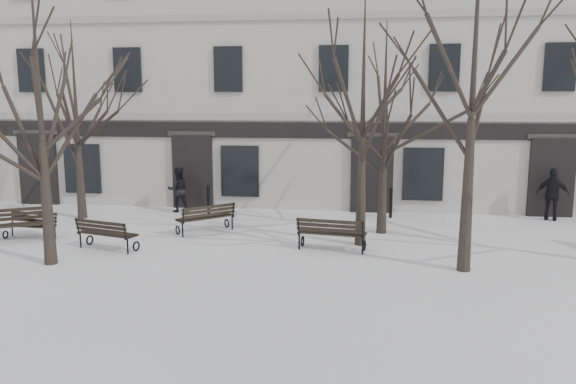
% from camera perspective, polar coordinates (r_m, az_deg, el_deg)
% --- Properties ---
extents(ground, '(100.00, 100.00, 0.00)m').
position_cam_1_polar(ground, '(14.37, -5.16, -7.99)').
color(ground, white).
rests_on(ground, ground).
extents(building, '(40.40, 10.20, 11.40)m').
position_cam_1_polar(building, '(26.53, 0.74, 12.11)').
color(building, '#B3AFA6').
rests_on(building, ground).
extents(tree_1, '(5.34, 5.34, 7.63)m').
position_cam_1_polar(tree_1, '(15.60, -24.06, 10.39)').
color(tree_1, black).
rests_on(tree_1, ground).
extents(tree_2, '(6.36, 6.36, 9.08)m').
position_cam_1_polar(tree_2, '(14.46, 18.52, 14.45)').
color(tree_2, black).
rests_on(tree_2, ground).
extents(tree_4, '(4.90, 4.90, 7.00)m').
position_cam_1_polar(tree_4, '(21.36, -20.81, 9.06)').
color(tree_4, black).
rests_on(tree_4, ground).
extents(tree_5, '(4.65, 4.65, 6.64)m').
position_cam_1_polar(tree_5, '(18.00, 9.81, 8.86)').
color(tree_5, black).
rests_on(tree_5, ground).
extents(tree_6, '(5.09, 5.09, 7.27)m').
position_cam_1_polar(tree_6, '(16.38, 7.66, 10.24)').
color(tree_6, black).
rests_on(tree_6, ground).
extents(bench_0, '(2.03, 1.61, 0.99)m').
position_cam_1_polar(bench_0, '(19.02, -25.69, -2.89)').
color(bench_0, black).
rests_on(bench_0, ground).
extents(bench_1, '(1.91, 1.15, 0.92)m').
position_cam_1_polar(bench_1, '(16.93, -18.01, -3.99)').
color(bench_1, black).
rests_on(bench_1, ground).
extents(bench_2, '(2.01, 0.99, 0.97)m').
position_cam_1_polar(bench_2, '(16.06, 4.43, -4.14)').
color(bench_2, black).
rests_on(bench_2, ground).
extents(bench_3, '(1.64, 0.71, 0.81)m').
position_cam_1_polar(bench_3, '(19.22, -24.67, -3.00)').
color(bench_3, black).
rests_on(bench_3, ground).
extents(bench_4, '(1.82, 1.74, 0.95)m').
position_cam_1_polar(bench_4, '(18.35, -8.31, -2.53)').
color(bench_4, black).
rests_on(bench_4, ground).
extents(bollard_a, '(0.14, 0.14, 1.11)m').
position_cam_1_polar(bollard_a, '(21.23, -8.08, -0.67)').
color(bollard_a, black).
rests_on(bollard_a, ground).
extents(bollard_b, '(0.14, 0.14, 1.10)m').
position_cam_1_polar(bollard_b, '(20.75, 10.41, -0.99)').
color(bollard_b, black).
rests_on(bollard_b, ground).
extents(pedestrian_b, '(1.00, 0.88, 1.71)m').
position_cam_1_polar(pedestrian_b, '(22.02, -11.00, -1.96)').
color(pedestrian_b, black).
rests_on(pedestrian_b, ground).
extents(pedestrian_c, '(1.19, 0.83, 1.88)m').
position_cam_1_polar(pedestrian_c, '(22.16, 25.13, -2.63)').
color(pedestrian_c, black).
rests_on(pedestrian_c, ground).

